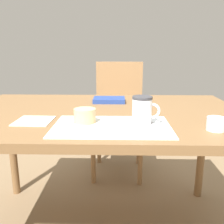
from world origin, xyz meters
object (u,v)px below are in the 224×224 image
pastry_plate (85,124)px  sugar_bowl (216,124)px  pastry (85,116)px  small_book (109,100)px  dining_table (102,124)px  coffee_mug (143,110)px  wooden_chair (118,112)px

pastry_plate → sugar_bowl: (0.50, -0.04, 0.02)m
pastry → sugar_bowl: pastry is taller
pastry_plate → small_book: small_book is taller
dining_table → coffee_mug: bearing=-53.0°
dining_table → small_book: bearing=82.9°
pastry_plate → sugar_bowl: bearing=-4.5°
dining_table → wooden_chair: size_ratio=1.56×
pastry → coffee_mug: (0.23, 0.01, 0.02)m
pastry → dining_table: bearing=78.0°
pastry → small_book: size_ratio=0.48×
coffee_mug → small_book: (-0.15, 0.45, -0.05)m
wooden_chair → sugar_bowl: wooden_chair is taller
sugar_bowl → dining_table: bearing=147.7°
dining_table → pastry_plate: 0.26m
sugar_bowl → small_book: size_ratio=0.39×
dining_table → sugar_bowl: bearing=-32.3°
dining_table → coffee_mug: size_ratio=12.52×
pastry_plate → small_book: 0.47m
coffee_mug → dining_table: bearing=127.0°
pastry → small_book: (0.08, 0.46, -0.03)m
pastry_plate → coffee_mug: coffee_mug is taller
coffee_mug → sugar_bowl: 0.28m
dining_table → pastry: (-0.05, -0.24, 0.11)m
dining_table → sugar_bowl: 0.54m
wooden_chair → small_book: wooden_chair is taller
pastry_plate → pastry: bearing=0.0°
dining_table → pastry_plate: pastry_plate is taller
wooden_chair → pastry_plate: (-0.13, -1.03, 0.22)m
small_book → pastry: bearing=-100.1°
wooden_chair → pastry: wooden_chair is taller
dining_table → pastry: pastry is taller
pastry_plate → sugar_bowl: size_ratio=2.15×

